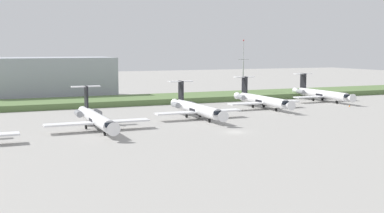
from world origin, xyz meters
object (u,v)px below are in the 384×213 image
(regional_jet_fifth, at_px, (321,94))
(regional_jet_third, at_px, (196,108))
(safety_cone_front_marker, at_px, (349,106))
(regional_jet_second, at_px, (96,118))
(antenna_mast, at_px, (243,73))
(regional_jet_fourth, at_px, (261,100))

(regional_jet_fifth, bearing_deg, regional_jet_third, -159.38)
(regional_jet_third, distance_m, regional_jet_fifth, 59.02)
(regional_jet_fifth, relative_size, safety_cone_front_marker, 56.36)
(regional_jet_second, xyz_separation_m, regional_jet_fifth, (82.72, 28.64, 0.00))
(regional_jet_second, xyz_separation_m, safety_cone_front_marker, (80.88, 12.46, -2.26))
(regional_jet_third, relative_size, antenna_mast, 1.48)
(antenna_mast, distance_m, safety_cone_front_marker, 44.77)
(regional_jet_second, bearing_deg, regional_jet_fourth, 19.96)
(regional_jet_third, bearing_deg, antenna_mast, 49.69)
(antenna_mast, relative_size, safety_cone_front_marker, 38.13)
(regional_jet_fourth, distance_m, safety_cone_front_marker, 27.99)
(regional_jet_second, bearing_deg, antenna_mast, 39.03)
(regional_jet_fourth, distance_m, antenna_mast, 37.32)
(regional_jet_third, distance_m, antenna_mast, 60.94)
(regional_jet_second, distance_m, regional_jet_fifth, 87.54)
(regional_jet_second, height_order, regional_jet_fourth, same)
(regional_jet_second, height_order, antenna_mast, antenna_mast)
(regional_jet_second, relative_size, regional_jet_third, 1.00)
(regional_jet_third, height_order, safety_cone_front_marker, regional_jet_third)
(regional_jet_second, xyz_separation_m, regional_jet_third, (27.48, 7.85, 0.00))
(safety_cone_front_marker, bearing_deg, regional_jet_second, -171.24)
(regional_jet_second, relative_size, antenna_mast, 1.48)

